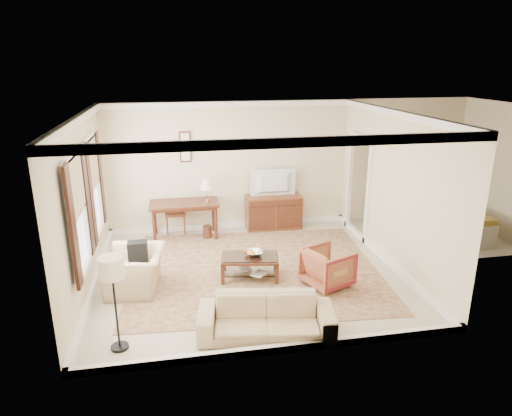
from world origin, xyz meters
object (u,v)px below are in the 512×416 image
object	(u,v)px
club_armchair	(135,264)
sofa	(266,311)
writing_desk	(184,207)
tv	(274,175)
striped_armchair	(328,266)
coffee_table	(250,261)
sideboard	(273,212)

from	to	relation	value
club_armchair	sofa	distance (m)	2.58
writing_desk	tv	world-z (taller)	tv
striped_armchair	club_armchair	bearing A→B (deg)	59.11
tv	club_armchair	distance (m)	3.93
tv	coffee_table	bearing A→B (deg)	67.85
striped_armchair	writing_desk	bearing A→B (deg)	17.58
writing_desk	sideboard	distance (m)	2.07
club_armchair	striped_armchair	bearing A→B (deg)	88.37
sideboard	tv	world-z (taller)	tv
coffee_table	club_armchair	size ratio (longest dim) A/B	1.03
writing_desk	tv	bearing A→B (deg)	4.86
striped_armchair	sideboard	bearing A→B (deg)	-16.95
club_armchair	sideboard	bearing A→B (deg)	136.70
writing_desk	sofa	xyz separation A→B (m)	(0.98, -4.04, -0.32)
sofa	striped_armchair	bearing A→B (deg)	52.81
club_armchair	writing_desk	bearing A→B (deg)	164.82
writing_desk	sideboard	size ratio (longest dim) A/B	1.16
sideboard	club_armchair	bearing A→B (deg)	-140.03
coffee_table	club_armchair	world-z (taller)	club_armchair
sideboard	sofa	distance (m)	4.37
writing_desk	striped_armchair	distance (m)	3.63
sideboard	club_armchair	world-z (taller)	club_armchair
sideboard	tv	distance (m)	0.89
coffee_table	striped_armchair	xyz separation A→B (m)	(1.27, -0.53, 0.05)
tv	sofa	world-z (taller)	tv
sideboard	tv	bearing A→B (deg)	-90.00
sideboard	striped_armchair	xyz separation A→B (m)	(0.29, -2.96, -0.02)
sideboard	club_armchair	distance (m)	3.86
coffee_table	club_armchair	bearing A→B (deg)	-178.54
sofa	writing_desk	bearing A→B (deg)	112.96
club_armchair	sofa	size ratio (longest dim) A/B	0.55
coffee_table	striped_armchair	world-z (taller)	striped_armchair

